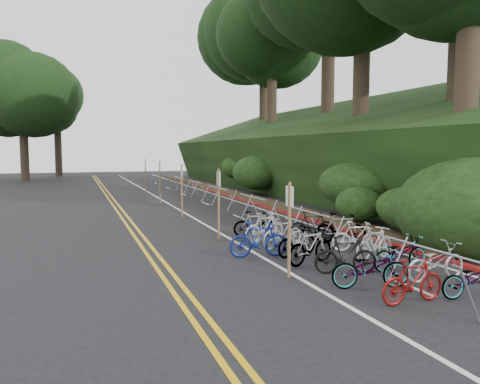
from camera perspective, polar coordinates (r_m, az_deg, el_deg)
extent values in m
plane|color=black|center=(11.83, 1.71, -10.30)|extent=(120.00, 120.00, 0.00)
cube|color=gold|center=(20.96, -13.84, -3.64)|extent=(0.12, 80.00, 0.01)
cube|color=gold|center=(20.99, -13.03, -3.61)|extent=(0.12, 80.00, 0.01)
cube|color=silver|center=(21.49, -5.44, -3.30)|extent=(0.12, 80.00, 0.01)
cube|color=silver|center=(22.85, 4.84, -2.79)|extent=(0.12, 80.00, 0.01)
cube|color=silver|center=(11.68, 20.06, -10.79)|extent=(0.10, 1.60, 0.01)
cube|color=silver|center=(16.61, 6.75, -5.81)|extent=(0.10, 1.60, 0.01)
cube|color=silver|center=(22.08, -0.14, -3.05)|extent=(0.10, 1.60, 0.01)
cube|color=silver|center=(27.77, -4.23, -1.38)|extent=(0.10, 1.60, 0.01)
cube|color=silver|center=(33.57, -6.92, -0.28)|extent=(0.10, 1.60, 0.01)
cube|color=silver|center=(39.42, -8.81, 0.50)|extent=(0.10, 1.60, 0.01)
cube|color=silver|center=(45.32, -10.21, 1.07)|extent=(0.10, 1.60, 0.01)
cube|color=maroon|center=(24.86, 4.00, -2.04)|extent=(0.25, 28.00, 0.10)
cube|color=black|center=(37.08, 8.97, 4.53)|extent=(12.32, 44.00, 9.11)
cube|color=#382819|center=(34.42, -1.55, 0.01)|extent=(1.40, 44.00, 0.16)
ellipsoid|color=#284C19|center=(17.84, 20.14, -1.97)|extent=(2.00, 2.80, 1.60)
ellipsoid|color=#284C19|center=(22.28, 13.58, 0.88)|extent=(2.60, 3.64, 2.08)
ellipsoid|color=#284C19|center=(28.02, 8.98, 2.70)|extent=(2.20, 3.08, 1.76)
ellipsoid|color=#284C19|center=(32.91, 1.84, 2.36)|extent=(3.00, 4.20, 2.40)
ellipsoid|color=#284C19|center=(38.77, -0.42, 3.03)|extent=(2.40, 3.36, 1.92)
ellipsoid|color=#284C19|center=(42.95, -0.52, 4.15)|extent=(2.80, 3.92, 2.24)
ellipsoid|color=#284C19|center=(20.13, 14.25, -1.44)|extent=(1.80, 2.52, 1.44)
ellipsoid|color=#284C19|center=(31.93, 6.84, 4.11)|extent=(3.20, 4.48, 2.56)
cylinder|color=#2D2319|center=(19.32, 25.80, 8.68)|extent=(0.85, 0.85, 6.63)
cylinder|color=#2D2319|center=(23.46, 25.12, 13.80)|extent=(0.93, 0.93, 8.15)
cylinder|color=#2D2319|center=(27.40, 14.53, 11.62)|extent=(0.91, 0.91, 7.64)
cylinder|color=#2D2319|center=(35.61, 10.64, 12.12)|extent=(0.96, 0.96, 8.66)
cylinder|color=#2D2319|center=(42.18, 3.89, 9.50)|extent=(0.88, 0.88, 7.13)
ellipsoid|color=black|center=(43.14, 3.95, 18.03)|extent=(9.51, 9.51, 9.04)
cylinder|color=#2D2319|center=(50.59, 2.90, 10.15)|extent=(0.93, 0.93, 8.15)
ellipsoid|color=black|center=(51.78, 2.94, 18.41)|extent=(11.32, 11.32, 10.76)
cylinder|color=#2D2319|center=(52.86, -24.82, 4.84)|extent=(0.85, 0.85, 6.63)
ellipsoid|color=black|center=(53.22, -25.07, 11.34)|extent=(9.06, 9.06, 8.61)
cylinder|color=#2D2319|center=(60.66, -21.28, 4.70)|extent=(0.83, 0.83, 6.12)
ellipsoid|color=black|center=(60.90, -21.45, 9.81)|extent=(7.93, 7.93, 7.53)
cylinder|color=#8F949D|center=(10.53, 22.12, -6.43)|extent=(0.05, 2.90, 0.05)
cylinder|color=#8F949D|center=(9.52, 26.20, -11.22)|extent=(0.56, 0.04, 1.09)
cylinder|color=#8F949D|center=(11.50, 16.46, -8.12)|extent=(0.56, 0.04, 1.09)
cylinder|color=#8F949D|center=(11.83, 18.68, -7.81)|extent=(0.56, 0.04, 1.09)
cylinder|color=#8F949D|center=(15.51, 8.09, -2.32)|extent=(0.05, 3.00, 0.05)
cylinder|color=#8F949D|center=(14.25, 9.66, -5.34)|extent=(0.58, 0.04, 1.13)
cylinder|color=#8F949D|center=(14.52, 11.60, -5.18)|extent=(0.58, 0.04, 1.13)
cylinder|color=#8F949D|center=(16.71, 4.99, -3.74)|extent=(0.58, 0.04, 1.13)
cylinder|color=#8F949D|center=(16.95, 6.72, -3.63)|extent=(0.58, 0.04, 1.13)
cylinder|color=#8F949D|center=(20.04, 1.48, -0.59)|extent=(0.05, 3.00, 0.05)
cylinder|color=#8F949D|center=(18.72, 2.20, -2.77)|extent=(0.58, 0.04, 1.13)
cylinder|color=#8F949D|center=(18.93, 3.78, -2.69)|extent=(0.58, 0.04, 1.13)
cylinder|color=#8F949D|center=(21.32, -0.57, -1.80)|extent=(0.58, 0.04, 1.13)
cylinder|color=#8F949D|center=(21.51, 0.84, -1.74)|extent=(0.58, 0.04, 1.13)
cylinder|color=#8F949D|center=(24.76, -2.65, 0.50)|extent=(0.05, 3.00, 0.05)
cylinder|color=#8F949D|center=(23.40, -2.31, -1.19)|extent=(0.58, 0.04, 1.13)
cylinder|color=#8F949D|center=(23.57, -1.01, -1.14)|extent=(0.58, 0.04, 1.13)
cylinder|color=#8F949D|center=(26.07, -4.12, -0.54)|extent=(0.58, 0.04, 1.13)
cylinder|color=#8F949D|center=(26.23, -2.94, -0.51)|extent=(0.58, 0.04, 1.13)
cylinder|color=#8F949D|center=(29.57, -5.45, 1.23)|extent=(0.05, 3.00, 0.05)
cylinder|color=#8F949D|center=(28.19, -5.31, -0.13)|extent=(0.58, 0.04, 1.13)
cylinder|color=#8F949D|center=(28.33, -4.21, -0.09)|extent=(0.58, 0.04, 1.13)
cylinder|color=#8F949D|center=(30.91, -6.57, 0.32)|extent=(0.58, 0.04, 1.13)
cylinder|color=#8F949D|center=(31.03, -5.57, 0.35)|extent=(0.58, 0.04, 1.13)
cylinder|color=#8F949D|center=(34.43, -7.46, 1.76)|extent=(0.05, 3.00, 0.05)
cylinder|color=#8F949D|center=(33.05, -7.42, 0.62)|extent=(0.58, 0.04, 1.13)
cylinder|color=#8F949D|center=(33.17, -6.48, 0.65)|extent=(0.58, 0.04, 1.13)
cylinder|color=#8F949D|center=(35.78, -8.36, 0.95)|extent=(0.58, 0.04, 1.13)
cylinder|color=#8F949D|center=(35.90, -7.48, 0.98)|extent=(0.58, 0.04, 1.13)
cylinder|color=brown|center=(11.58, 6.02, -4.65)|extent=(0.08, 0.08, 2.37)
cube|color=silver|center=(11.47, 6.06, -0.53)|extent=(0.02, 0.40, 0.50)
cylinder|color=brown|center=(16.44, -2.61, -1.50)|extent=(0.08, 0.08, 2.50)
cube|color=silver|center=(16.36, -2.63, 1.63)|extent=(0.02, 0.40, 0.50)
cylinder|color=brown|center=(22.22, -7.09, 0.19)|extent=(0.08, 0.08, 2.50)
cube|color=silver|center=(22.16, -7.12, 2.51)|extent=(0.02, 0.40, 0.50)
cylinder|color=brown|center=(28.09, -9.71, 1.18)|extent=(0.08, 0.08, 2.50)
cube|color=silver|center=(28.05, -9.74, 3.02)|extent=(0.02, 0.40, 0.50)
cylinder|color=brown|center=(34.01, -11.43, 1.83)|extent=(0.08, 0.08, 2.50)
cube|color=silver|center=(33.97, -11.45, 3.35)|extent=(0.02, 0.40, 0.50)
imported|color=navy|center=(13.83, 2.25, -5.80)|extent=(0.72, 1.80, 1.05)
imported|color=maroon|center=(10.37, 20.32, -10.14)|extent=(0.54, 1.60, 0.94)
imported|color=slate|center=(11.29, 26.67, -9.42)|extent=(0.73, 1.64, 0.84)
imported|color=slate|center=(11.17, 15.59, -8.91)|extent=(1.05, 1.90, 0.95)
imported|color=#9E9EA3|center=(12.35, 22.77, -7.81)|extent=(0.76, 1.81, 0.93)
imported|color=black|center=(12.29, 12.75, -7.50)|extent=(0.91, 1.68, 0.97)
imported|color=slate|center=(13.04, 18.95, -7.08)|extent=(0.72, 1.76, 0.90)
imported|color=slate|center=(13.09, 8.59, -6.58)|extent=(0.97, 1.74, 1.01)
imported|color=beige|center=(13.94, 16.09, -6.07)|extent=(0.93, 1.69, 0.98)
imported|color=slate|center=(14.02, 6.98, -5.95)|extent=(0.90, 1.59, 0.92)
imported|color=beige|center=(15.01, 14.05, -5.28)|extent=(0.82, 1.64, 0.95)
imported|color=#9E9EA3|center=(15.07, 5.21, -5.01)|extent=(0.97, 1.72, 1.00)
imported|color=slate|center=(16.12, 12.15, -4.36)|extent=(1.07, 1.79, 1.04)
imported|color=beige|center=(16.01, 3.03, -4.33)|extent=(1.03, 1.79, 1.04)
imported|color=black|center=(16.71, 8.77, -4.04)|extent=(0.76, 1.72, 1.00)
imported|color=slate|center=(17.01, 1.82, -3.93)|extent=(0.73, 1.62, 0.94)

